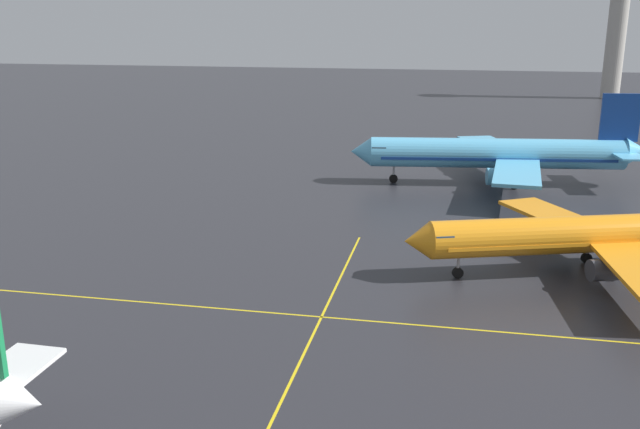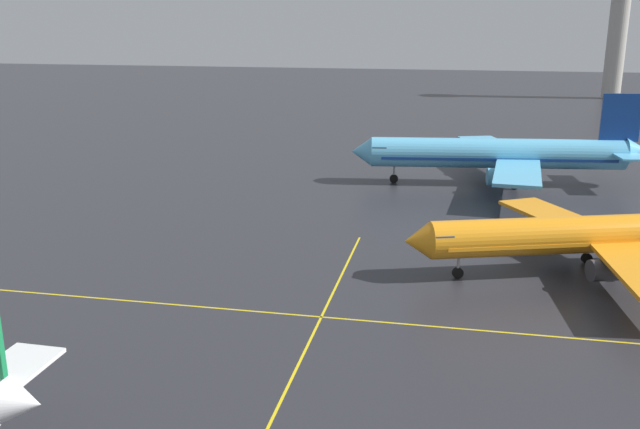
% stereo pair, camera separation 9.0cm
% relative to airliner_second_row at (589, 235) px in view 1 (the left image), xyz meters
% --- Properties ---
extents(airliner_second_row, '(33.00, 28.22, 10.52)m').
position_rel_airliner_second_row_xyz_m(airliner_second_row, '(0.00, 0.00, 0.00)').
color(airliner_second_row, orange).
rests_on(airliner_second_row, ground).
extents(airliner_third_row, '(40.83, 34.93, 12.69)m').
position_rel_airliner_second_row_xyz_m(airliner_third_row, '(-6.25, 34.01, 0.74)').
color(airliner_third_row, '#5BB7E5').
rests_on(airliner_third_row, ground).
extents(control_tower, '(8.82, 8.82, 41.42)m').
position_rel_airliner_second_row_xyz_m(control_tower, '(29.80, 149.63, 20.24)').
color(control_tower, '#ADA89E').
rests_on(control_tower, ground).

